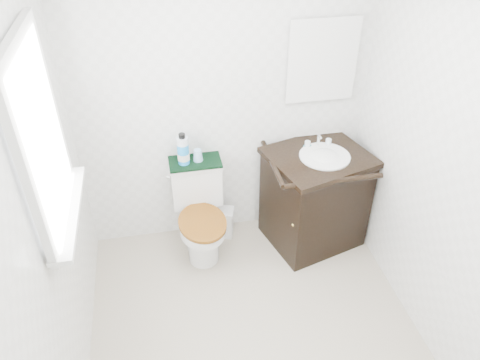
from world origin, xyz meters
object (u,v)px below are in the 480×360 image
object	(u,v)px
mouthwash_bottle	(183,150)
cup	(198,155)
toilet	(200,215)
vanity	(315,196)
trash_bin	(223,222)

from	to	relation	value
mouthwash_bottle	cup	bearing A→B (deg)	7.84
toilet	vanity	bearing A→B (deg)	-4.17
vanity	trash_bin	size ratio (longest dim) A/B	3.52
mouthwash_bottle	cup	xyz separation A→B (m)	(0.11, 0.01, -0.07)
toilet	cup	distance (m)	0.50
trash_bin	cup	distance (m)	0.70
toilet	cup	world-z (taller)	cup
vanity	mouthwash_bottle	size ratio (longest dim) A/B	3.66
trash_bin	toilet	bearing A→B (deg)	-152.17
toilet	mouthwash_bottle	distance (m)	0.57
toilet	cup	size ratio (longest dim) A/B	8.19
mouthwash_bottle	trash_bin	bearing A→B (deg)	-0.59
mouthwash_bottle	cup	size ratio (longest dim) A/B	2.75
vanity	mouthwash_bottle	bearing A→B (deg)	170.08
toilet	trash_bin	size ratio (longest dim) A/B	2.86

